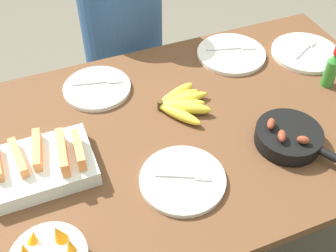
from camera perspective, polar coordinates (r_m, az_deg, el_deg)
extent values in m
plane|color=#666051|center=(1.94, 0.00, -16.43)|extent=(14.00, 14.00, 0.00)
cube|color=brown|center=(1.34, 0.00, -1.43)|extent=(1.65, 0.91, 0.03)
cylinder|color=brown|center=(2.15, 15.18, 4.38)|extent=(0.07, 0.07, 0.71)
ellipsoid|color=yellow|center=(1.37, 1.49, 1.63)|extent=(0.12, 0.16, 0.04)
ellipsoid|color=yellow|center=(1.39, 2.22, 2.54)|extent=(0.17, 0.13, 0.04)
ellipsoid|color=yellow|center=(1.40, 1.84, 2.95)|extent=(0.16, 0.08, 0.03)
ellipsoid|color=yellow|center=(1.42, 2.02, 3.59)|extent=(0.18, 0.04, 0.03)
ellipsoid|color=yellow|center=(1.43, 1.42, 3.78)|extent=(0.16, 0.06, 0.03)
ellipsoid|color=yellow|center=(1.44, 1.06, 4.26)|extent=(0.17, 0.10, 0.04)
cylinder|color=#4C3819|center=(1.40, -1.07, 2.82)|extent=(0.02, 0.02, 0.04)
cube|color=silver|center=(1.26, -16.74, -5.35)|extent=(0.30, 0.21, 0.05)
cube|color=#ED8E4C|center=(1.25, -19.60, -4.09)|extent=(0.04, 0.14, 0.04)
cube|color=#ED8E4C|center=(1.25, -17.29, -3.12)|extent=(0.04, 0.14, 0.04)
cube|color=#ED8E4C|center=(1.21, -14.05, -3.52)|extent=(0.04, 0.15, 0.05)
cube|color=#ED8E4C|center=(1.21, -11.96, -3.24)|extent=(0.03, 0.13, 0.05)
cylinder|color=black|center=(1.35, 15.78, -2.05)|extent=(0.20, 0.20, 0.01)
cylinder|color=black|center=(1.33, 16.00, -1.29)|extent=(0.20, 0.20, 0.04)
ellipsoid|color=brown|center=(1.28, 17.85, -1.81)|extent=(0.04, 0.04, 0.02)
ellipsoid|color=brown|center=(1.27, 15.18, -1.29)|extent=(0.05, 0.05, 0.03)
ellipsoid|color=brown|center=(1.30, 13.80, 0.30)|extent=(0.05, 0.05, 0.03)
cylinder|color=silver|center=(1.20, 1.99, -7.29)|extent=(0.25, 0.25, 0.02)
cylinder|color=silver|center=(1.19, 0.92, -6.80)|extent=(0.11, 0.06, 0.01)
cube|color=silver|center=(1.19, 4.79, -6.95)|extent=(0.05, 0.04, 0.00)
cylinder|color=silver|center=(1.66, 8.55, 9.63)|extent=(0.26, 0.26, 0.02)
cylinder|color=silver|center=(1.66, 7.54, 10.31)|extent=(0.13, 0.04, 0.01)
cube|color=silver|center=(1.68, 10.74, 10.42)|extent=(0.06, 0.04, 0.00)
cylinder|color=silver|center=(1.50, -9.58, 5.08)|extent=(0.24, 0.24, 0.02)
cylinder|color=silver|center=(1.51, -10.59, 5.71)|extent=(0.13, 0.04, 0.01)
cube|color=silver|center=(1.50, -7.22, 6.08)|extent=(0.05, 0.03, 0.00)
cylinder|color=silver|center=(1.73, 18.12, 9.42)|extent=(0.26, 0.26, 0.02)
cylinder|color=silver|center=(1.71, 17.76, 9.49)|extent=(0.10, 0.06, 0.01)
cube|color=silver|center=(1.77, 18.86, 10.52)|extent=(0.05, 0.04, 0.00)
cone|color=orange|center=(1.02, -13.09, -15.51)|extent=(0.03, 0.03, 0.05)
cone|color=orange|center=(1.04, -14.62, -13.96)|extent=(0.06, 0.06, 0.06)
cone|color=orange|center=(1.05, -17.79, -14.14)|extent=(0.05, 0.04, 0.05)
cylinder|color=#337F2D|center=(1.58, 21.09, 6.70)|extent=(0.04, 0.04, 0.10)
cone|color=#337F2D|center=(1.54, 21.71, 8.58)|extent=(0.04, 0.04, 0.03)
cube|color=black|center=(2.17, -5.24, 1.79)|extent=(0.38, 0.38, 0.44)
cylinder|color=#2D5184|center=(1.88, -6.21, 12.48)|extent=(0.35, 0.35, 0.52)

